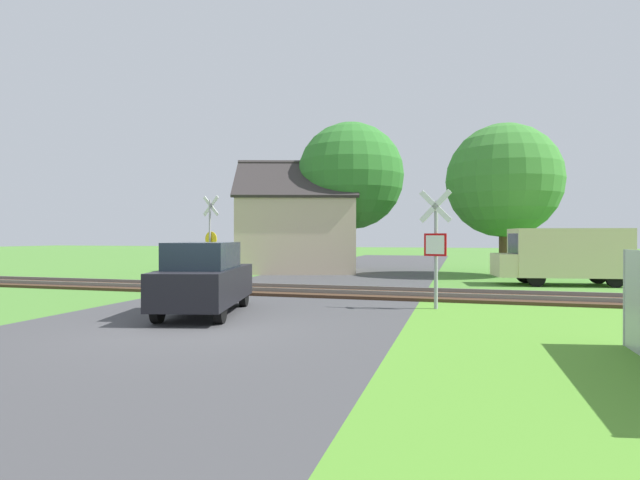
{
  "coord_description": "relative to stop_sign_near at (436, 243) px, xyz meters",
  "views": [
    {
      "loc": [
        5.35,
        -9.41,
        1.92
      ],
      "look_at": [
        0.5,
        7.79,
        1.8
      ],
      "focal_mm": 28.0,
      "sensor_mm": 36.0,
      "label": 1
    }
  ],
  "objects": [
    {
      "name": "crossing_sign_far",
      "position": [
        -9.65,
        5.66,
        0.3
      ],
      "size": [
        0.86,
        0.25,
        3.67
      ],
      "rotation": [
        0.0,
        0.0,
        -0.26
      ],
      "color": "#9E9EA5",
      "rests_on": "ground"
    },
    {
      "name": "parked_car",
      "position": [
        -5.45,
        -2.46,
        -0.85
      ],
      "size": [
        2.53,
        4.27,
        1.78
      ],
      "rotation": [
        0.0,
        0.0,
        0.24
      ],
      "color": "black",
      "rests_on": "ground"
    },
    {
      "name": "tree_right",
      "position": [
        2.68,
        12.48,
        2.93
      ],
      "size": [
        5.56,
        5.56,
        7.46
      ],
      "color": "#513823",
      "rests_on": "ground"
    },
    {
      "name": "tree_center",
      "position": [
        -5.21,
        13.4,
        3.51
      ],
      "size": [
        5.87,
        5.87,
        8.2
      ],
      "color": "#513823",
      "rests_on": "ground"
    },
    {
      "name": "mail_truck",
      "position": [
        4.56,
        8.05,
        -0.5
      ],
      "size": [
        5.12,
        2.54,
        2.24
      ],
      "rotation": [
        0.0,
        0.0,
        1.72
      ],
      "color": "beige",
      "rests_on": "ground"
    },
    {
      "name": "rail_track",
      "position": [
        -4.72,
        2.67,
        -1.68
      ],
      "size": [
        60.0,
        2.6,
        0.22
      ],
      "color": "#422D1E",
      "rests_on": "ground"
    },
    {
      "name": "ground_plane",
      "position": [
        -4.72,
        -4.12,
        -1.74
      ],
      "size": [
        160.0,
        160.0,
        0.0
      ],
      "primitive_type": "plane",
      "color": "#4C8433"
    },
    {
      "name": "house",
      "position": [
        -8.03,
        12.45,
        0.43
      ],
      "size": [
        7.72,
        7.17,
        6.1
      ],
      "rotation": [
        0.0,
        0.0,
        0.3
      ],
      "color": "#C6B293",
      "rests_on": "ground"
    },
    {
      "name": "stop_sign_near",
      "position": [
        0.0,
        0.0,
        0.0
      ],
      "size": [
        0.86,
        0.24,
        3.16
      ],
      "rotation": [
        0.0,
        0.0,
        2.9
      ],
      "color": "#9E9EA5",
      "rests_on": "ground"
    },
    {
      "name": "road_asphalt",
      "position": [
        -4.72,
        -2.12,
        -1.74
      ],
      "size": [
        8.39,
        80.0,
        0.01
      ],
      "primitive_type": "cube",
      "color": "#424244",
      "rests_on": "ground"
    },
    {
      "name": "grass_verge",
      "position": [
        2.48,
        -6.12,
        -1.74
      ],
      "size": [
        6.0,
        20.0,
        0.01
      ],
      "primitive_type": "cube",
      "color": "#54912D",
      "rests_on": "ground"
    }
  ]
}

